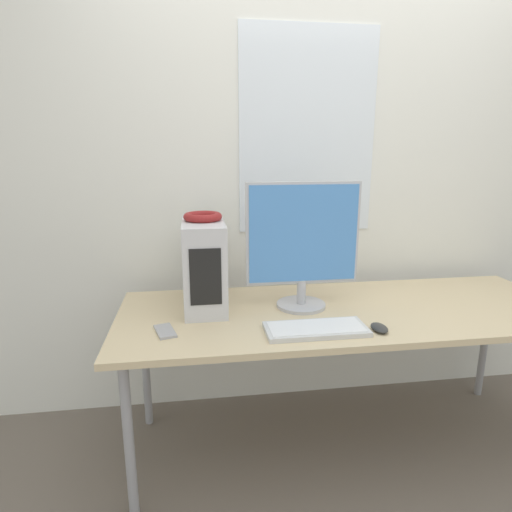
# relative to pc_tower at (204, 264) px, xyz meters

# --- Properties ---
(ground_plane) EXTENTS (14.00, 14.00, 0.00)m
(ground_plane) POSITION_rel_pc_tower_xyz_m (0.65, -0.53, -0.92)
(ground_plane) COLOR #665B51
(wall_back) EXTENTS (8.00, 0.07, 2.70)m
(wall_back) POSITION_rel_pc_tower_xyz_m (0.65, 0.37, 0.43)
(wall_back) COLOR silver
(wall_back) RESTS_ON ground_plane
(desk) EXTENTS (2.10, 0.77, 0.72)m
(desk) POSITION_rel_pc_tower_xyz_m (0.65, -0.14, -0.25)
(desk) COLOR #D1BA8E
(desk) RESTS_ON ground_plane
(pc_tower) EXTENTS (0.19, 0.44, 0.40)m
(pc_tower) POSITION_rel_pc_tower_xyz_m (0.00, 0.00, 0.00)
(pc_tower) COLOR silver
(pc_tower) RESTS_ON desk
(headphones) EXTENTS (0.17, 0.17, 0.04)m
(headphones) POSITION_rel_pc_tower_xyz_m (0.00, 0.00, 0.22)
(headphones) COLOR maroon
(headphones) RESTS_ON pc_tower
(monitor_main) EXTENTS (0.52, 0.23, 0.58)m
(monitor_main) POSITION_rel_pc_tower_xyz_m (0.44, -0.09, 0.11)
(monitor_main) COLOR #B7B7BC
(monitor_main) RESTS_ON desk
(keyboard) EXTENTS (0.41, 0.18, 0.02)m
(keyboard) POSITION_rel_pc_tower_xyz_m (0.43, -0.37, -0.19)
(keyboard) COLOR silver
(keyboard) RESTS_ON desk
(mouse) EXTENTS (0.06, 0.10, 0.02)m
(mouse) POSITION_rel_pc_tower_xyz_m (0.69, -0.40, -0.19)
(mouse) COLOR #2D2D2D
(mouse) RESTS_ON desk
(cell_phone) EXTENTS (0.10, 0.15, 0.01)m
(cell_phone) POSITION_rel_pc_tower_xyz_m (-0.17, -0.29, -0.20)
(cell_phone) COLOR #99999E
(cell_phone) RESTS_ON desk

